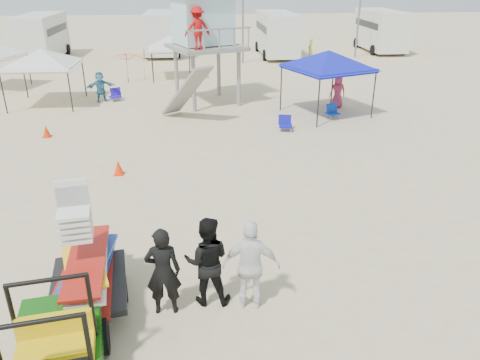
{
  "coord_description": "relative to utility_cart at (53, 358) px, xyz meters",
  "views": [
    {
      "loc": [
        -0.54,
        -7.87,
        6.19
      ],
      "look_at": [
        0.5,
        3.0,
        1.3
      ],
      "focal_mm": 35.0,
      "sensor_mm": 36.0,
      "label": 1
    }
  ],
  "objects": [
    {
      "name": "rv_mid_right",
      "position": [
        8.82,
        32.35,
        0.88
      ],
      "size": [
        2.64,
        7.0,
        3.25
      ],
      "color": "silver",
      "rests_on": "ground"
    },
    {
      "name": "light_pole_left",
      "position": [
        5.82,
        29.36,
        3.08
      ],
      "size": [
        0.14,
        0.14,
        8.0
      ],
      "primitive_type": "cylinder",
      "color": "slate",
      "rests_on": "ground"
    },
    {
      "name": "umbrella_a",
      "position": [
        -1.77,
        23.22,
        -0.02
      ],
      "size": [
        2.52,
        2.54,
        1.8
      ],
      "primitive_type": "imported",
      "rotation": [
        0.0,
        0.0,
        -0.34
      ],
      "color": "#B12612",
      "rests_on": "ground"
    },
    {
      "name": "man_left",
      "position": [
        1.52,
        2.04,
        0.02
      ],
      "size": [
        0.69,
        0.45,
        1.87
      ],
      "primitive_type": "imported",
      "rotation": [
        0.0,
        0.0,
        3.15
      ],
      "color": "black",
      "rests_on": "ground"
    },
    {
      "name": "distant_beachgoers",
      "position": [
        3.57,
        20.12,
        -0.14
      ],
      "size": [
        14.69,
        14.35,
        1.6
      ],
      "color": "teal",
      "rests_on": "ground"
    },
    {
      "name": "surf_trailer",
      "position": [
        0.01,
        2.34,
        0.07
      ],
      "size": [
        1.74,
        2.76,
        2.42
      ],
      "color": "black",
      "rests_on": "ground"
    },
    {
      "name": "man_mid",
      "position": [
        2.37,
        2.29,
        0.04
      ],
      "size": [
        0.99,
        0.8,
        1.9
      ],
      "primitive_type": "imported",
      "rotation": [
        0.0,
        0.0,
        3.05
      ],
      "color": "black",
      "rests_on": "ground"
    },
    {
      "name": "cone_far",
      "position": [
        -3.83,
        13.29,
        -0.67
      ],
      "size": [
        0.34,
        0.34,
        0.5
      ],
      "primitive_type": "cone",
      "color": "red",
      "rests_on": "ground"
    },
    {
      "name": "utility_cart",
      "position": [
        0.0,
        0.0,
        0.0
      ],
      "size": [
        1.67,
        2.76,
        1.97
      ],
      "color": "#104F0C",
      "rests_on": "ground"
    },
    {
      "name": "lifeguard_tower",
      "position": [
        2.77,
        18.22,
        2.94
      ],
      "size": [
        4.2,
        4.2,
        5.18
      ],
      "color": "gray",
      "rests_on": "ground"
    },
    {
      "name": "light_pole_right",
      "position": [
        14.82,
        30.86,
        3.08
      ],
      "size": [
        0.14,
        0.14,
        8.0
      ],
      "primitive_type": "cylinder",
      "color": "slate",
      "rests_on": "ground"
    },
    {
      "name": "beach_chair_c",
      "position": [
        6.0,
        13.25,
        -0.6
      ],
      "size": [
        0.63,
        0.67,
        0.64
      ],
      "color": "#0F12A4",
      "rests_on": "ground"
    },
    {
      "name": "man_right",
      "position": [
        3.22,
        2.04,
        0.05
      ],
      "size": [
        1.18,
        0.63,
        1.92
      ],
      "primitive_type": "imported",
      "rotation": [
        0.0,
        0.0,
        2.99
      ],
      "color": "white",
      "rests_on": "ground"
    },
    {
      "name": "rv_far_left",
      "position": [
        -9.18,
        32.35,
        0.88
      ],
      "size": [
        2.64,
        6.8,
        3.25
      ],
      "color": "silver",
      "rests_on": "ground"
    },
    {
      "name": "rv_far_right",
      "position": [
        17.82,
        33.85,
        0.88
      ],
      "size": [
        2.64,
        6.6,
        3.25
      ],
      "color": "silver",
      "rests_on": "ground"
    },
    {
      "name": "ground",
      "position": [
        2.82,
        2.36,
        -0.92
      ],
      "size": [
        140.0,
        140.0,
        0.0
      ],
      "primitive_type": "plane",
      "color": "beige",
      "rests_on": "ground"
    },
    {
      "name": "umbrella_b",
      "position": [
        -0.82,
        24.0,
        -0.08
      ],
      "size": [
        2.4,
        2.42,
        1.68
      ],
      "primitive_type": "imported",
      "rotation": [
        0.0,
        0.0,
        0.39
      ],
      "color": "#F4B015",
      "rests_on": "ground"
    },
    {
      "name": "canopy_white_a",
      "position": [
        -5.16,
        18.58,
        1.68
      ],
      "size": [
        3.24,
        3.24,
        3.15
      ],
      "color": "black",
      "rests_on": "ground"
    },
    {
      "name": "cone_near",
      "position": [
        -0.37,
        9.09,
        -0.67
      ],
      "size": [
        0.34,
        0.34,
        0.5
      ],
      "primitive_type": "cone",
      "color": "#FF3208",
      "rests_on": "ground"
    },
    {
      "name": "canopy_blue",
      "position": [
        8.31,
        15.52,
        1.88
      ],
      "size": [
        4.14,
        4.14,
        3.35
      ],
      "color": "black",
      "rests_on": "ground"
    },
    {
      "name": "beach_chair_a",
      "position": [
        -1.9,
        19.07,
        -0.6
      ],
      "size": [
        0.71,
        0.79,
        0.64
      ],
      "color": "#2410B7",
      "rests_on": "ground"
    },
    {
      "name": "rv_mid_left",
      "position": [
        -0.18,
        33.85,
        0.88
      ],
      "size": [
        2.65,
        6.5,
        3.25
      ],
      "color": "silver",
      "rests_on": "ground"
    },
    {
      "name": "beach_chair_b",
      "position": [
        8.5,
        14.9,
        -0.6
      ],
      "size": [
        0.66,
        0.72,
        0.64
      ],
      "color": "#0E379E",
      "rests_on": "ground"
    },
    {
      "name": "canopy_white_c",
      "position": [
        0.85,
        24.48,
        1.53
      ],
      "size": [
        2.81,
        2.81,
        3.0
      ],
      "color": "black",
      "rests_on": "ground"
    }
  ]
}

